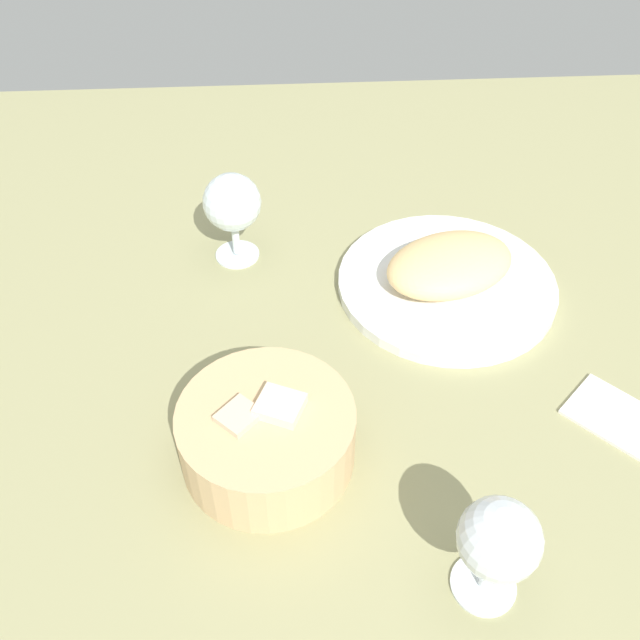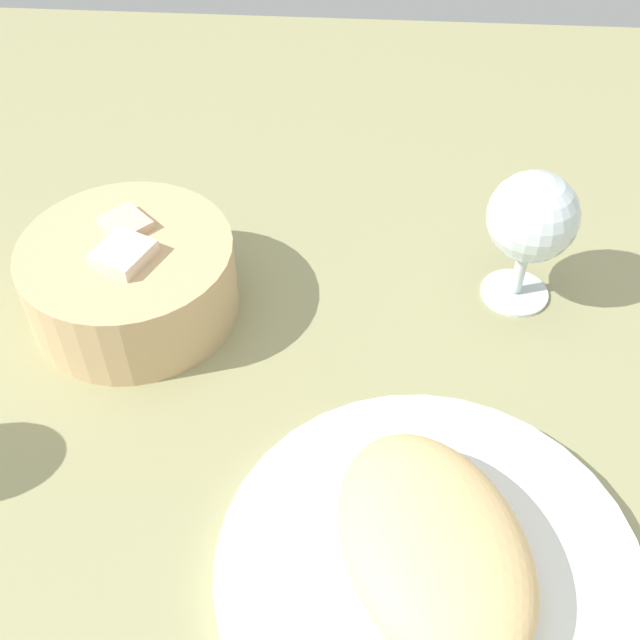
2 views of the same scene
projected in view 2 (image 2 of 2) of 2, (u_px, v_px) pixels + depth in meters
ground_plane at (235, 480)px, 56.40cm from camera, size 140.00×140.00×2.00cm
plate at (429, 570)px, 49.89cm from camera, size 26.97×26.97×1.40cm
omelette at (434, 545)px, 47.62cm from camera, size 19.29×16.26×4.90cm
bread_basket at (131, 278)px, 64.38cm from camera, size 17.08×17.08×7.89cm
wine_glass_near at (532, 221)px, 62.34cm from camera, size 7.28×7.28×12.07cm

